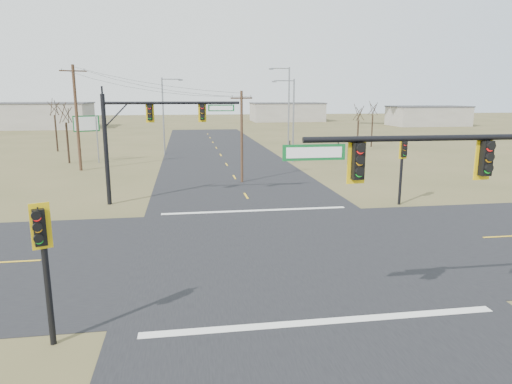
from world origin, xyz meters
TOP-DOWN VIEW (x-y plane):
  - ground at (0.00, 0.00)m, footprint 320.00×320.00m
  - road_ew at (0.00, 0.00)m, footprint 160.00×14.00m
  - road_ns at (0.00, 0.00)m, footprint 14.00×160.00m
  - stop_bar_near at (0.00, -7.50)m, footprint 12.00×0.40m
  - stop_bar_far at (0.00, 7.50)m, footprint 12.00×0.40m
  - mast_arm_near at (4.68, -8.54)m, footprint 10.33×0.44m
  - mast_arm_far at (-6.74, 10.90)m, footprint 9.20×0.41m
  - pedestal_signal_ne at (10.06, 7.65)m, footprint 0.57×0.50m
  - pedestal_signal_sw at (-8.47, -7.67)m, footprint 0.67×0.59m
  - utility_pole_near at (0.40, 17.57)m, footprint 1.87×0.53m
  - utility_pole_far at (-14.73, 26.31)m, footprint 2.41×0.92m
  - highway_sign at (-14.94, 31.47)m, footprint 2.57×1.19m
  - streetlight_a at (7.31, 28.66)m, footprint 2.55×0.37m
  - streetlight_b at (10.94, 47.11)m, footprint 3.20×0.42m
  - streetlight_c at (-6.74, 37.88)m, footprint 2.66×0.34m
  - bare_tree_a at (-17.10, 31.75)m, footprint 3.74×3.74m
  - bare_tree_b at (-21.28, 43.40)m, footprint 2.92×2.92m
  - bare_tree_c at (18.12, 36.56)m, footprint 3.38×3.38m
  - bare_tree_d at (22.34, 41.93)m, footprint 2.83×2.83m
  - warehouse_left at (-40.00, 90.00)m, footprint 28.00×14.00m
  - warehouse_mid at (25.00, 110.00)m, footprint 20.00×12.00m
  - warehouse_right at (55.00, 85.00)m, footprint 18.00×10.00m

SIDE VIEW (x-z plane):
  - ground at x=0.00m, z-range 0.00..0.00m
  - road_ew at x=0.00m, z-range 0.00..0.02m
  - road_ns at x=0.00m, z-range 0.00..0.02m
  - stop_bar_near at x=0.00m, z-range 0.03..0.03m
  - stop_bar_far at x=0.00m, z-range 0.03..0.03m
  - warehouse_right at x=55.00m, z-range 0.00..4.50m
  - warehouse_mid at x=25.00m, z-range 0.00..5.00m
  - warehouse_left at x=-40.00m, z-range 0.00..5.50m
  - pedestal_signal_sw at x=-8.47m, z-range 1.02..5.44m
  - pedestal_signal_ne at x=10.06m, z-range 1.03..5.57m
  - highway_sign at x=-14.94m, z-range 1.14..6.34m
  - utility_pole_near at x=0.40m, z-range 0.22..7.94m
  - mast_arm_near at x=4.68m, z-range 1.55..8.29m
  - streetlight_a at x=7.31m, z-range 0.56..9.65m
  - bare_tree_c at x=18.12m, z-range 1.88..8.48m
  - utility_pole_far at x=-14.73m, z-range 0.17..10.41m
  - streetlight_c at x=-6.74m, z-range 0.58..10.08m
  - mast_arm_far at x=-6.74m, z-range 1.64..9.09m
  - bare_tree_a at x=-17.10m, z-range 2.03..9.02m
  - bare_tree_d at x=22.34m, z-range 2.11..9.00m
  - bare_tree_b at x=-21.28m, z-range 2.20..9.55m
  - streetlight_b at x=10.94m, z-range 0.71..12.14m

